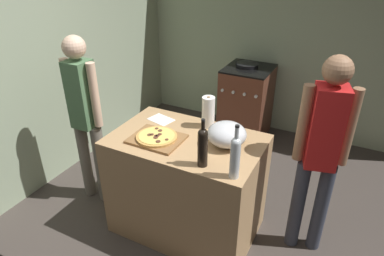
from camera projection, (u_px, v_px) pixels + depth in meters
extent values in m
cube|color=#3F3833|center=(230.00, 185.00, 3.65)|extent=(4.11, 3.50, 0.02)
cube|color=#99A889|center=(281.00, 32.00, 4.20)|extent=(4.11, 0.10, 2.60)
cube|color=#99A889|center=(84.00, 43.00, 3.75)|extent=(0.10, 3.50, 2.60)
cube|color=tan|center=(187.00, 185.00, 2.89)|extent=(1.20, 0.76, 0.91)
cube|color=olive|center=(157.00, 139.00, 2.66)|extent=(0.40, 0.32, 0.02)
cylinder|color=tan|center=(157.00, 137.00, 2.65)|extent=(0.32, 0.32, 0.02)
cylinder|color=#EAC660|center=(157.00, 135.00, 2.65)|extent=(0.28, 0.28, 0.00)
cylinder|color=brown|center=(160.00, 131.00, 2.71)|extent=(0.03, 0.03, 0.01)
cylinder|color=brown|center=(167.00, 140.00, 2.58)|extent=(0.03, 0.03, 0.01)
cylinder|color=brown|center=(158.00, 141.00, 2.56)|extent=(0.04, 0.04, 0.01)
cylinder|color=brown|center=(157.00, 128.00, 2.74)|extent=(0.03, 0.03, 0.01)
cylinder|color=brown|center=(158.00, 136.00, 2.63)|extent=(0.03, 0.03, 0.01)
cylinder|color=brown|center=(149.00, 135.00, 2.65)|extent=(0.03, 0.03, 0.01)
cylinder|color=brown|center=(156.00, 138.00, 2.61)|extent=(0.04, 0.04, 0.01)
cylinder|color=brown|center=(152.00, 135.00, 2.65)|extent=(0.03, 0.03, 0.01)
cylinder|color=brown|center=(160.00, 134.00, 2.65)|extent=(0.03, 0.03, 0.01)
cylinder|color=brown|center=(156.00, 136.00, 2.63)|extent=(0.03, 0.03, 0.01)
cylinder|color=#B2B2B7|center=(226.00, 144.00, 2.60)|extent=(0.13, 0.13, 0.01)
ellipsoid|color=silver|center=(227.00, 134.00, 2.56)|extent=(0.30, 0.30, 0.18)
cylinder|color=white|center=(208.00, 112.00, 2.80)|extent=(0.11, 0.11, 0.26)
cylinder|color=#997551|center=(208.00, 112.00, 2.80)|extent=(0.03, 0.03, 0.27)
cylinder|color=black|center=(203.00, 150.00, 2.30)|extent=(0.07, 0.07, 0.25)
sphere|color=black|center=(203.00, 134.00, 2.24)|extent=(0.07, 0.07, 0.07)
cylinder|color=black|center=(203.00, 126.00, 2.22)|extent=(0.03, 0.03, 0.07)
cylinder|color=black|center=(203.00, 120.00, 2.20)|extent=(0.03, 0.03, 0.01)
cylinder|color=silver|center=(235.00, 160.00, 2.18)|extent=(0.07, 0.07, 0.26)
sphere|color=silver|center=(236.00, 143.00, 2.12)|extent=(0.07, 0.07, 0.07)
cylinder|color=silver|center=(237.00, 133.00, 2.09)|extent=(0.03, 0.03, 0.09)
cylinder|color=black|center=(237.00, 126.00, 2.06)|extent=(0.03, 0.03, 0.01)
cube|color=white|center=(161.00, 120.00, 2.97)|extent=(0.24, 0.19, 0.00)
cube|color=brown|center=(246.00, 103.00, 4.38)|extent=(0.56, 0.61, 0.91)
cube|color=black|center=(249.00, 69.00, 4.16)|extent=(0.56, 0.61, 0.02)
cylinder|color=silver|center=(222.00, 90.00, 4.10)|extent=(0.04, 0.02, 0.04)
cylinder|color=silver|center=(233.00, 92.00, 4.04)|extent=(0.04, 0.02, 0.04)
cylinder|color=silver|center=(244.00, 94.00, 3.99)|extent=(0.04, 0.02, 0.04)
cylinder|color=silver|center=(256.00, 96.00, 3.93)|extent=(0.04, 0.02, 0.04)
cylinder|color=black|center=(247.00, 65.00, 4.19)|extent=(0.28, 0.28, 0.04)
cylinder|color=slate|center=(86.00, 160.00, 3.33)|extent=(0.11, 0.11, 0.81)
cylinder|color=slate|center=(101.00, 164.00, 3.26)|extent=(0.11, 0.11, 0.81)
cube|color=#4C724C|center=(82.00, 94.00, 2.95)|extent=(0.20, 0.21, 0.60)
cylinder|color=beige|center=(69.00, 90.00, 3.00)|extent=(0.08, 0.08, 0.57)
cylinder|color=beige|center=(95.00, 96.00, 2.90)|extent=(0.08, 0.08, 0.57)
sphere|color=beige|center=(74.00, 47.00, 2.76)|extent=(0.19, 0.19, 0.19)
cylinder|color=#383D4C|center=(320.00, 208.00, 2.71)|extent=(0.11, 0.11, 0.82)
cylinder|color=#383D4C|center=(297.00, 205.00, 2.74)|extent=(0.11, 0.11, 0.82)
cube|color=red|center=(326.00, 128.00, 2.38)|extent=(0.26, 0.25, 0.61)
cylinder|color=#936B4C|center=(350.00, 128.00, 2.35)|extent=(0.08, 0.08, 0.58)
cylinder|color=#936B4C|center=(303.00, 124.00, 2.41)|extent=(0.08, 0.08, 0.58)
sphere|color=#936B4C|center=(338.00, 70.00, 2.18)|extent=(0.20, 0.20, 0.20)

